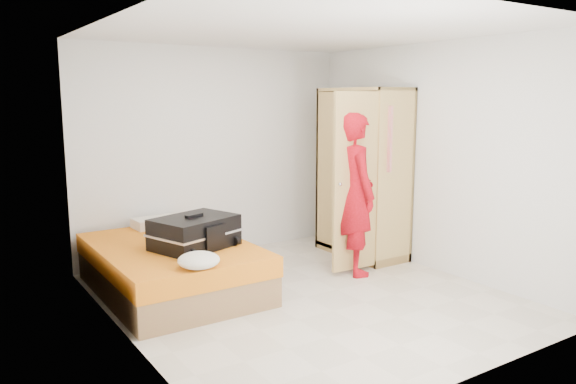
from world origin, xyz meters
TOP-DOWN VIEW (x-y plane):
  - room at (0.00, 0.00)m, footprint 4.00×4.02m
  - bed at (-1.05, 0.90)m, footprint 1.42×2.02m
  - wardrobe at (1.45, 0.86)m, footprint 1.17×1.20m
  - person at (0.92, 0.37)m, footprint 0.57×0.74m
  - suitcase at (-0.90, 0.65)m, footprint 0.94×0.80m
  - round_cushion at (-1.15, 0.00)m, footprint 0.37×0.37m
  - pillow at (-0.85, 1.75)m, footprint 0.62×0.34m

SIDE VIEW (x-z plane):
  - bed at x=-1.05m, z-range 0.00..0.50m
  - pillow at x=-0.85m, z-range 0.50..0.61m
  - round_cushion at x=-1.15m, z-range 0.50..0.64m
  - suitcase at x=-0.90m, z-range 0.48..0.82m
  - person at x=0.92m, z-range 0.00..1.83m
  - wardrobe at x=1.45m, z-range -0.05..2.05m
  - room at x=0.00m, z-range 0.00..2.60m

